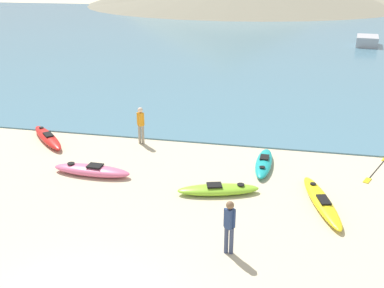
{
  "coord_description": "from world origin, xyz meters",
  "views": [
    {
      "loc": [
        4.02,
        -6.77,
        7.01
      ],
      "look_at": [
        0.6,
        9.29,
        0.5
      ],
      "focal_mm": 42.0,
      "sensor_mm": 36.0,
      "label": 1
    }
  ],
  "objects_px": {
    "person_near_waterline": "(141,123)",
    "loose_paddle": "(377,169)",
    "kayak_on_sand_4": "(264,163)",
    "kayak_on_sand_6": "(321,201)",
    "moored_boat_3": "(367,41)",
    "kayak_on_sand_5": "(218,190)",
    "kayak_on_sand_0": "(48,137)",
    "kayak_on_sand_2": "(92,170)",
    "person_near_foreground": "(229,224)"
  },
  "relations": [
    {
      "from": "kayak_on_sand_0",
      "to": "kayak_on_sand_6",
      "type": "distance_m",
      "value": 11.71
    },
    {
      "from": "moored_boat_3",
      "to": "kayak_on_sand_5",
      "type": "bearing_deg",
      "value": -105.86
    },
    {
      "from": "kayak_on_sand_2",
      "to": "person_near_waterline",
      "type": "height_order",
      "value": "person_near_waterline"
    },
    {
      "from": "kayak_on_sand_0",
      "to": "kayak_on_sand_6",
      "type": "relative_size",
      "value": 0.8
    },
    {
      "from": "kayak_on_sand_0",
      "to": "kayak_on_sand_4",
      "type": "height_order",
      "value": "kayak_on_sand_0"
    },
    {
      "from": "kayak_on_sand_5",
      "to": "loose_paddle",
      "type": "distance_m",
      "value": 6.28
    },
    {
      "from": "kayak_on_sand_2",
      "to": "person_near_waterline",
      "type": "relative_size",
      "value": 1.84
    },
    {
      "from": "kayak_on_sand_6",
      "to": "kayak_on_sand_5",
      "type": "bearing_deg",
      "value": 178.42
    },
    {
      "from": "loose_paddle",
      "to": "kayak_on_sand_6",
      "type": "bearing_deg",
      "value": -124.18
    },
    {
      "from": "person_near_waterline",
      "to": "kayak_on_sand_4",
      "type": "bearing_deg",
      "value": -14.26
    },
    {
      "from": "person_near_foreground",
      "to": "kayak_on_sand_2",
      "type": "bearing_deg",
      "value": 145.87
    },
    {
      "from": "person_near_foreground",
      "to": "person_near_waterline",
      "type": "distance_m",
      "value": 8.43
    },
    {
      "from": "kayak_on_sand_5",
      "to": "kayak_on_sand_6",
      "type": "xyz_separation_m",
      "value": [
        3.3,
        -0.09,
        -0.02
      ]
    },
    {
      "from": "kayak_on_sand_0",
      "to": "person_near_waterline",
      "type": "relative_size",
      "value": 1.74
    },
    {
      "from": "kayak_on_sand_0",
      "to": "kayak_on_sand_5",
      "type": "height_order",
      "value": "kayak_on_sand_0"
    },
    {
      "from": "kayak_on_sand_6",
      "to": "person_near_foreground",
      "type": "relative_size",
      "value": 2.28
    },
    {
      "from": "kayak_on_sand_2",
      "to": "kayak_on_sand_4",
      "type": "relative_size",
      "value": 1.07
    },
    {
      "from": "person_near_waterline",
      "to": "moored_boat_3",
      "type": "xyz_separation_m",
      "value": [
        13.01,
        28.28,
        -0.4
      ]
    },
    {
      "from": "kayak_on_sand_2",
      "to": "moored_boat_3",
      "type": "distance_m",
      "value": 34.48
    },
    {
      "from": "kayak_on_sand_4",
      "to": "kayak_on_sand_6",
      "type": "relative_size",
      "value": 0.79
    },
    {
      "from": "kayak_on_sand_2",
      "to": "moored_boat_3",
      "type": "height_order",
      "value": "moored_boat_3"
    },
    {
      "from": "loose_paddle",
      "to": "moored_boat_3",
      "type": "bearing_deg",
      "value": 82.82
    },
    {
      "from": "kayak_on_sand_2",
      "to": "kayak_on_sand_6",
      "type": "height_order",
      "value": "kayak_on_sand_2"
    },
    {
      "from": "person_near_foreground",
      "to": "loose_paddle",
      "type": "relative_size",
      "value": 0.59
    },
    {
      "from": "kayak_on_sand_2",
      "to": "person_near_waterline",
      "type": "distance_m",
      "value": 3.49
    },
    {
      "from": "kayak_on_sand_0",
      "to": "moored_boat_3",
      "type": "bearing_deg",
      "value": 59.42
    },
    {
      "from": "kayak_on_sand_0",
      "to": "person_near_waterline",
      "type": "distance_m",
      "value": 4.15
    },
    {
      "from": "kayak_on_sand_5",
      "to": "kayak_on_sand_6",
      "type": "relative_size",
      "value": 0.8
    },
    {
      "from": "kayak_on_sand_6",
      "to": "loose_paddle",
      "type": "relative_size",
      "value": 1.34
    },
    {
      "from": "kayak_on_sand_2",
      "to": "kayak_on_sand_6",
      "type": "xyz_separation_m",
      "value": [
        7.99,
        -0.59,
        -0.04
      ]
    },
    {
      "from": "kayak_on_sand_4",
      "to": "kayak_on_sand_5",
      "type": "relative_size",
      "value": 0.98
    },
    {
      "from": "person_near_waterline",
      "to": "loose_paddle",
      "type": "xyz_separation_m",
      "value": [
        9.36,
        -0.72,
        -0.9
      ]
    },
    {
      "from": "kayak_on_sand_0",
      "to": "person_near_foreground",
      "type": "distance_m",
      "value": 10.86
    },
    {
      "from": "kayak_on_sand_0",
      "to": "kayak_on_sand_5",
      "type": "bearing_deg",
      "value": -22.25
    },
    {
      "from": "kayak_on_sand_4",
      "to": "loose_paddle",
      "type": "height_order",
      "value": "kayak_on_sand_4"
    },
    {
      "from": "person_near_waterline",
      "to": "loose_paddle",
      "type": "bearing_deg",
      "value": -4.38
    },
    {
      "from": "kayak_on_sand_4",
      "to": "kayak_on_sand_6",
      "type": "bearing_deg",
      "value": -52.81
    },
    {
      "from": "kayak_on_sand_6",
      "to": "moored_boat_3",
      "type": "relative_size",
      "value": 0.99
    },
    {
      "from": "kayak_on_sand_6",
      "to": "kayak_on_sand_2",
      "type": "bearing_deg",
      "value": 175.79
    },
    {
      "from": "kayak_on_sand_6",
      "to": "person_near_foreground",
      "type": "height_order",
      "value": "person_near_foreground"
    },
    {
      "from": "kayak_on_sand_4",
      "to": "kayak_on_sand_5",
      "type": "distance_m",
      "value": 2.83
    },
    {
      "from": "kayak_on_sand_5",
      "to": "person_near_foreground",
      "type": "bearing_deg",
      "value": -76.44
    },
    {
      "from": "kayak_on_sand_0",
      "to": "kayak_on_sand_6",
      "type": "height_order",
      "value": "kayak_on_sand_0"
    },
    {
      "from": "kayak_on_sand_4",
      "to": "kayak_on_sand_6",
      "type": "height_order",
      "value": "kayak_on_sand_4"
    },
    {
      "from": "kayak_on_sand_0",
      "to": "loose_paddle",
      "type": "bearing_deg",
      "value": -0.62
    },
    {
      "from": "kayak_on_sand_0",
      "to": "moored_boat_3",
      "type": "relative_size",
      "value": 0.79
    },
    {
      "from": "moored_boat_3",
      "to": "loose_paddle",
      "type": "height_order",
      "value": "moored_boat_3"
    },
    {
      "from": "kayak_on_sand_2",
      "to": "kayak_on_sand_5",
      "type": "bearing_deg",
      "value": -6.05
    },
    {
      "from": "kayak_on_sand_6",
      "to": "person_near_waterline",
      "type": "xyz_separation_m",
      "value": [
        -7.19,
        3.91,
        0.78
      ]
    },
    {
      "from": "kayak_on_sand_6",
      "to": "person_near_waterline",
      "type": "height_order",
      "value": "person_near_waterline"
    }
  ]
}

